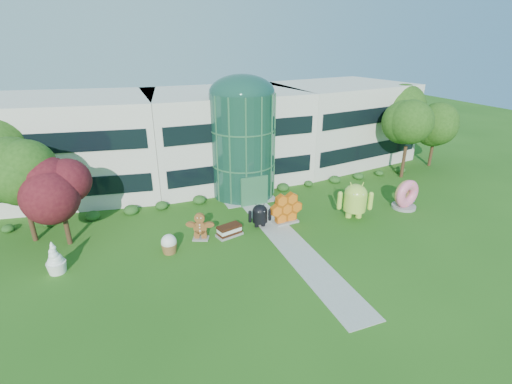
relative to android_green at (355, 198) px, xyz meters
name	(u,v)px	position (x,y,z in m)	size (l,w,h in m)	color
ground	(299,253)	(-7.08, -3.47, -1.78)	(140.00, 140.00, 0.00)	#215114
building	(225,134)	(-7.08, 14.53, 2.87)	(46.00, 15.00, 9.30)	beige
atrium	(243,146)	(-7.08, 8.53, 3.12)	(6.00, 6.00, 9.80)	#194738
walkway	(287,240)	(-7.08, -1.47, -1.76)	(2.40, 20.00, 0.04)	#9E9E93
tree_red	(62,207)	(-22.58, 4.03, 1.22)	(4.00, 4.00, 6.00)	#3F0C14
trees_backdrop	(239,150)	(-7.08, 9.53, 2.42)	(52.00, 8.00, 8.40)	#1D4511
android_green	(355,198)	(0.00, 0.00, 0.00)	(3.14, 2.10, 3.56)	#A6CF42
android_black	(260,214)	(-8.19, 1.35, -0.65)	(2.00, 1.34, 2.27)	black
donut	(406,194)	(5.40, -0.06, -0.40)	(2.66, 1.28, 2.76)	#E75789
gingerbread	(200,226)	(-13.21, 1.11, -0.67)	(2.41, 0.93, 2.23)	brown
ice_cream_sandwich	(229,230)	(-10.99, 0.80, -1.33)	(2.02, 1.01, 0.90)	black
honeycomb	(286,210)	(-5.92, 1.19, -0.57)	(3.07, 1.10, 2.41)	orange
froyo	(55,257)	(-23.08, 0.25, -0.64)	(1.33, 1.33, 2.28)	white
cupcake	(169,244)	(-15.77, 0.02, -1.06)	(1.20, 1.20, 1.44)	white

